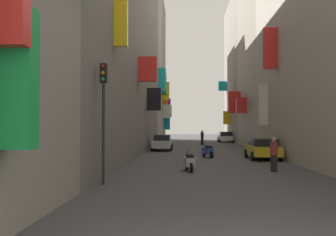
{
  "coord_description": "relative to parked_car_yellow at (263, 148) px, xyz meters",
  "views": [
    {
      "loc": [
        -1.41,
        -5.18,
        2.28
      ],
      "look_at": [
        -2.88,
        25.07,
        2.9
      ],
      "focal_mm": 40.95,
      "sensor_mm": 36.0,
      "label": 1
    }
  ],
  "objects": [
    {
      "name": "scooter_green",
      "position": [
        -7.25,
        19.28,
        -0.29
      ],
      "size": [
        0.75,
        1.94,
        1.13
      ],
      "color": "#287F3D",
      "rests_on": "ground"
    },
    {
      "name": "building_left_mid_b",
      "position": [
        -11.76,
        25.19,
        9.88
      ],
      "size": [
        7.1,
        8.49,
        21.29
      ],
      "color": "gray",
      "rests_on": "ground"
    },
    {
      "name": "pedestrian_crossing",
      "position": [
        -3.3,
        20.04,
        0.13
      ],
      "size": [
        0.54,
        0.54,
        1.77
      ],
      "color": "black",
      "rests_on": "ground"
    },
    {
      "name": "building_left_mid_a",
      "position": [
        -11.77,
        3.65,
        8.87
      ],
      "size": [
        7.39,
        34.57,
        19.26
      ],
      "color": "slate",
      "rests_on": "ground"
    },
    {
      "name": "parked_car_yellow",
      "position": [
        0.0,
        0.0,
        0.0
      ],
      "size": [
        1.99,
        4.18,
        1.42
      ],
      "color": "gold",
      "rests_on": "ground"
    },
    {
      "name": "building_left_mid_c",
      "position": [
        -11.76,
        34.11,
        10.19
      ],
      "size": [
        7.26,
        9.37,
        21.94
      ],
      "color": "slate",
      "rests_on": "ground"
    },
    {
      "name": "ground_plane",
      "position": [
        -3.77,
        8.8,
        -0.75
      ],
      "size": [
        140.0,
        140.0,
        0.0
      ],
      "primitive_type": "plane",
      "color": "#424244"
    },
    {
      "name": "traffic_light_near_corner",
      "position": [
        -8.42,
        -11.65,
        2.43
      ],
      "size": [
        0.26,
        0.34,
        4.71
      ],
      "color": "#2D2D2D",
      "rests_on": "ground"
    },
    {
      "name": "pedestrian_near_left",
      "position": [
        -0.82,
        -7.01,
        0.1
      ],
      "size": [
        0.51,
        0.51,
        1.72
      ],
      "color": "black",
      "rests_on": "ground"
    },
    {
      "name": "parked_car_silver",
      "position": [
        -7.44,
        9.21,
        0.0
      ],
      "size": [
        1.86,
        4.11,
        1.43
      ],
      "color": "#B7B7BC",
      "rests_on": "ground"
    },
    {
      "name": "building_right_mid_a",
      "position": [
        4.22,
        15.38,
        9.49
      ],
      "size": [
        7.39,
        12.52,
        20.5
      ],
      "color": "#9E9384",
      "rests_on": "ground"
    },
    {
      "name": "parked_car_white",
      "position": [
        0.22,
        27.37,
        0.01
      ],
      "size": [
        1.95,
        4.4,
        1.47
      ],
      "color": "white",
      "rests_on": "ground"
    },
    {
      "name": "scooter_silver",
      "position": [
        -5.06,
        -6.99,
        -0.29
      ],
      "size": [
        0.61,
        1.8,
        1.13
      ],
      "color": "#ADADB2",
      "rests_on": "ground"
    },
    {
      "name": "building_right_mid_b",
      "position": [
        4.22,
        30.22,
        9.69
      ],
      "size": [
        7.33,
        17.16,
        20.9
      ],
      "color": "gray",
      "rests_on": "ground"
    },
    {
      "name": "scooter_blue",
      "position": [
        -3.66,
        1.39,
        -0.29
      ],
      "size": [
        0.8,
        1.87,
        1.13
      ],
      "color": "#2D4CAD",
      "rests_on": "ground"
    }
  ]
}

